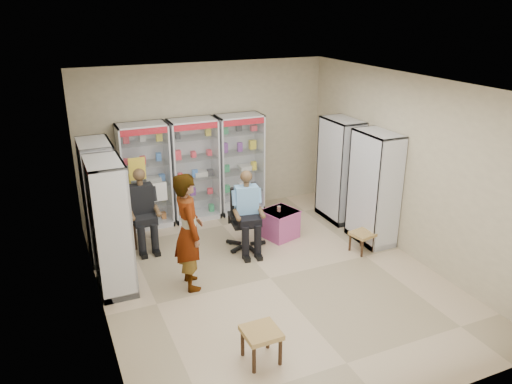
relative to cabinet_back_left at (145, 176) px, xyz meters
name	(u,v)px	position (x,y,z in m)	size (l,w,h in m)	color
floor	(270,278)	(1.30, -2.73, -1.00)	(6.00, 6.00, 0.00)	tan
room_shell	(271,157)	(1.30, -2.73, 0.97)	(5.02, 6.02, 3.01)	tan
cabinet_back_left	(145,176)	(0.00, 0.00, 0.00)	(0.90, 0.50, 2.00)	silver
cabinet_back_mid	(194,170)	(0.95, 0.00, 0.00)	(0.90, 0.50, 2.00)	#B9BCC1
cabinet_back_right	(240,164)	(1.90, 0.00, 0.00)	(0.90, 0.50, 2.00)	#A0A2A6
cabinet_right_far	(340,170)	(3.53, -1.13, 0.00)	(0.50, 0.90, 2.00)	#B8BBC0
cabinet_right_near	(374,188)	(3.53, -2.23, 0.00)	(0.50, 0.90, 2.00)	#ACAEB3
cabinet_left_far	(100,201)	(-0.93, -0.93, 0.00)	(0.50, 0.90, 2.00)	#B6B8BE
cabinet_left_near	(111,227)	(-0.93, -2.03, 0.00)	(0.50, 0.90, 2.00)	#A6A7AD
wooden_chair	(142,219)	(-0.25, -0.73, -0.53)	(0.42, 0.42, 0.94)	black
seated_customer	(142,210)	(-0.25, -0.78, -0.33)	(0.44, 0.60, 1.34)	black
office_chair	(245,219)	(1.36, -1.58, -0.47)	(0.58, 0.58, 1.06)	black
seated_shopkeeper	(246,213)	(1.36, -1.63, -0.33)	(0.44, 0.61, 1.34)	#6699CA
pink_trunk	(280,224)	(2.09, -1.47, -0.74)	(0.54, 0.52, 0.52)	#A14079
tea_glass	(279,209)	(2.06, -1.47, -0.43)	(0.07, 0.07, 0.10)	#512806
woven_stool_a	(362,242)	(3.13, -2.55, -0.82)	(0.36, 0.36, 0.36)	#B4784C
woven_stool_b	(261,345)	(0.39, -4.41, -0.79)	(0.42, 0.42, 0.42)	olive
standing_man	(189,232)	(0.11, -2.43, -0.10)	(0.66, 0.43, 1.80)	#98989B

